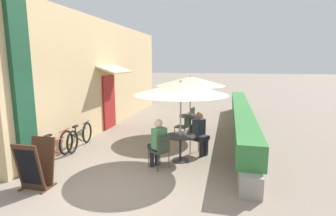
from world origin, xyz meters
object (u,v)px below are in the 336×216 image
cafe_chair_near_left (161,149)px  cafe_chair_near_right (197,136)px  cafe_chair_mid_right (195,117)px  coffee_cup_mid (188,114)px  patio_table_near (180,142)px  bicycle_second (80,137)px  patio_umbrella_mid (191,81)px  menu_board (36,165)px  coffee_cup_near (185,133)px  patio_table_mid (190,120)px  seated_patron_near_left (158,141)px  seated_patron_near_right (200,131)px  patio_umbrella_near (181,88)px  bicycle_leaning (55,148)px  cafe_chair_mid_left (184,125)px

cafe_chair_near_left → cafe_chair_near_right: 1.50m
cafe_chair_mid_right → coffee_cup_mid: size_ratio=9.67×
patio_table_near → bicycle_second: size_ratio=0.47×
bicycle_second → cafe_chair_mid_right: bearing=36.6°
patio_umbrella_mid → menu_board: patio_umbrella_mid is taller
coffee_cup_near → patio_table_mid: size_ratio=0.11×
menu_board → cafe_chair_near_right: bearing=42.8°
bicycle_second → cafe_chair_near_right: bearing=-2.6°
seated_patron_near_left → patio_umbrella_mid: bearing=29.9°
seated_patron_near_left → patio_table_mid: size_ratio=1.54×
cafe_chair_near_right → seated_patron_near_right: bearing=90.0°
patio_umbrella_near → coffee_cup_mid: patio_umbrella_near is taller
coffee_cup_near → menu_board: size_ratio=0.09×
patio_umbrella_near → menu_board: (-2.66, -2.21, -1.45)m
patio_umbrella_near → cafe_chair_near_right: size_ratio=2.83×
cafe_chair_mid_right → menu_board: bearing=-11.4°
seated_patron_near_right → coffee_cup_mid: (-0.68, 2.23, 0.06)m
seated_patron_near_left → bicycle_leaning: bearing=129.7°
patio_table_near → cafe_chair_mid_right: cafe_chair_mid_right is taller
coffee_cup_mid → bicycle_second: size_ratio=0.05×
patio_umbrella_near → cafe_chair_mid_left: bearing=97.0°
patio_table_mid → cafe_chair_mid_right: bearing=82.2°
patio_table_mid → cafe_chair_mid_right: (0.10, 0.74, -0.00)m
patio_table_near → seated_patron_near_left: size_ratio=0.65×
cafe_chair_near_right → bicycle_leaning: 3.89m
cafe_chair_mid_right → bicycle_leaning: 5.28m
coffee_cup_near → patio_umbrella_mid: (-0.24, 2.53, 1.22)m
patio_umbrella_mid → bicycle_second: patio_umbrella_mid is taller
seated_patron_near_left → cafe_chair_near_right: 1.50m
cafe_chair_mid_left → patio_umbrella_near: bearing=-159.4°
patio_umbrella_mid → cafe_chair_near_left: bearing=-94.1°
bicycle_second → menu_board: size_ratio=1.64×
cafe_chair_near_left → cafe_chair_mid_left: same height
bicycle_leaning → bicycle_second: size_ratio=1.02×
seated_patron_near_right → patio_umbrella_mid: 2.51m
patio_table_near → coffee_cup_near: bearing=52.8°
patio_umbrella_near → cafe_chair_near_right: 1.63m
patio_umbrella_near → bicycle_second: patio_umbrella_near is taller
seated_patron_near_left → patio_umbrella_near: bearing=-2.7°
seated_patron_near_left → cafe_chair_mid_right: 4.02m
patio_umbrella_near → cafe_chair_mid_left: (-0.24, 1.93, -1.44)m
coffee_cup_mid → coffee_cup_near: bearing=-83.1°
seated_patron_near_left → menu_board: seated_patron_near_left is taller
cafe_chair_near_right → seated_patron_near_right: seated_patron_near_right is taller
seated_patron_near_right → cafe_chair_mid_left: size_ratio=1.44×
cafe_chair_near_left → cafe_chair_mid_right: bearing=30.9°
cafe_chair_near_right → coffee_cup_mid: bearing=-129.2°
coffee_cup_near → cafe_chair_mid_right: size_ratio=0.10×
cafe_chair_near_right → coffee_cup_near: 0.62m
bicycle_leaning → cafe_chair_mid_right: bearing=49.2°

